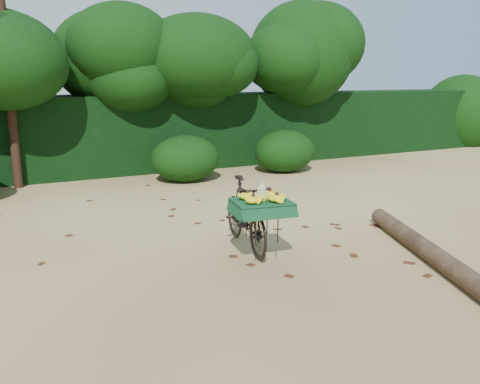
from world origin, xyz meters
name	(u,v)px	position (x,y,z in m)	size (l,w,h in m)	color
ground	(194,251)	(0.00, 0.00, 0.00)	(80.00, 80.00, 0.00)	#D5BC71
vendor_bicycle	(246,214)	(0.65, -0.22, 0.48)	(0.79, 1.72, 0.94)	black
fallen_log	(428,251)	(2.47, -1.61, 0.12)	(0.24, 0.24, 3.25)	brown
hedge_backdrop	(95,134)	(0.00, 6.30, 0.90)	(26.00, 1.80, 1.80)	black
tree_row	(68,87)	(-0.65, 5.50, 2.00)	(14.50, 2.00, 4.00)	black
bush_clumps	(140,164)	(0.50, 4.30, 0.45)	(8.80, 1.70, 0.90)	black
leaf_litter	(177,237)	(0.00, 0.65, 0.01)	(7.00, 7.30, 0.01)	#4B2614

